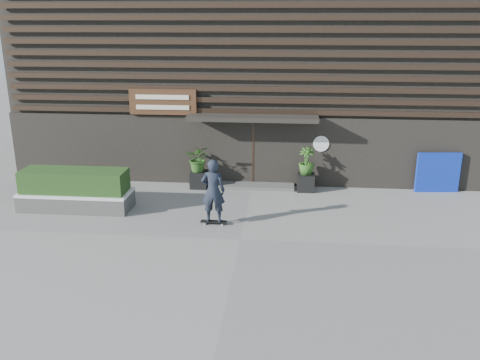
# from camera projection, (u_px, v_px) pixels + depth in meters

# --- Properties ---
(ground) EXTENTS (80.00, 80.00, 0.00)m
(ground) POSITION_uv_depth(u_px,v_px,m) (240.00, 240.00, 14.15)
(ground) COLOR gray
(ground) RESTS_ON ground
(entrance_step) EXTENTS (3.00, 0.80, 0.12)m
(entrance_step) POSITION_uv_depth(u_px,v_px,m) (252.00, 186.00, 18.50)
(entrance_step) COLOR #4D4D4B
(entrance_step) RESTS_ON ground
(planter_pot_left) EXTENTS (0.60, 0.60, 0.60)m
(planter_pot_left) POSITION_uv_depth(u_px,v_px,m) (199.00, 179.00, 18.41)
(planter_pot_left) COLOR black
(planter_pot_left) RESTS_ON ground
(bamboo_left) EXTENTS (0.86, 0.75, 0.96)m
(bamboo_left) POSITION_uv_depth(u_px,v_px,m) (199.00, 158.00, 18.17)
(bamboo_left) COLOR #2D591E
(bamboo_left) RESTS_ON planter_pot_left
(planter_pot_right) EXTENTS (0.60, 0.60, 0.60)m
(planter_pot_right) POSITION_uv_depth(u_px,v_px,m) (306.00, 182.00, 18.07)
(planter_pot_right) COLOR black
(planter_pot_right) RESTS_ON ground
(bamboo_right) EXTENTS (0.54, 0.54, 0.96)m
(bamboo_right) POSITION_uv_depth(u_px,v_px,m) (307.00, 161.00, 17.83)
(bamboo_right) COLOR #2D591E
(bamboo_right) RESTS_ON planter_pot_right
(raised_bed) EXTENTS (3.50, 1.20, 0.50)m
(raised_bed) POSITION_uv_depth(u_px,v_px,m) (77.00, 201.00, 16.39)
(raised_bed) COLOR #464644
(raised_bed) RESTS_ON ground
(snow_layer) EXTENTS (3.50, 1.20, 0.08)m
(snow_layer) POSITION_uv_depth(u_px,v_px,m) (76.00, 192.00, 16.30)
(snow_layer) COLOR white
(snow_layer) RESTS_ON raised_bed
(hedge) EXTENTS (3.30, 1.00, 0.70)m
(hedge) POSITION_uv_depth(u_px,v_px,m) (74.00, 181.00, 16.19)
(hedge) COLOR #1F3D16
(hedge) RESTS_ON snow_layer
(blue_tarp) EXTENTS (1.51, 0.26, 1.41)m
(blue_tarp) POSITION_uv_depth(u_px,v_px,m) (438.00, 172.00, 17.82)
(blue_tarp) COLOR #0C26A8
(blue_tarp) RESTS_ON ground
(building) EXTENTS (18.00, 11.00, 8.00)m
(building) POSITION_uv_depth(u_px,v_px,m) (262.00, 62.00, 22.39)
(building) COLOR black
(building) RESTS_ON ground
(skateboarder) EXTENTS (0.78, 0.46, 1.99)m
(skateboarder) POSITION_uv_depth(u_px,v_px,m) (213.00, 191.00, 14.89)
(skateboarder) COLOR black
(skateboarder) RESTS_ON ground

